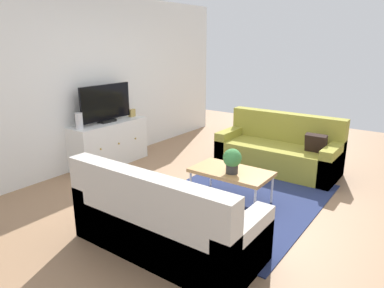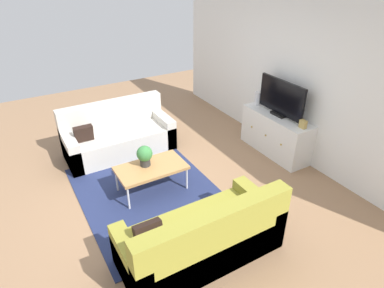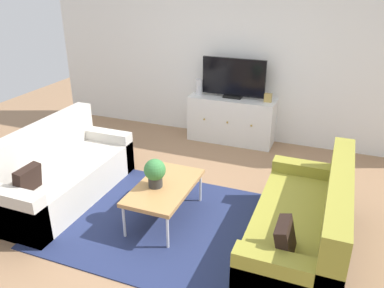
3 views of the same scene
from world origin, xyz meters
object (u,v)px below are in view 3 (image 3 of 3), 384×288
at_px(coffee_table, 164,188).
at_px(tv_console, 231,120).
at_px(glass_vase, 199,87).
at_px(potted_plant, 155,172).
at_px(mantel_clock, 268,98).
at_px(couch_left_side, 58,175).
at_px(flat_screen_tv, 234,78).
at_px(couch_right_side, 308,228).

relative_size(coffee_table, tv_console, 0.75).
xyz_separation_m(tv_console, glass_vase, (-0.55, 0.00, 0.48)).
height_order(potted_plant, mantel_clock, mantel_clock).
bearing_deg(mantel_clock, glass_vase, 180.00).
relative_size(glass_vase, mantel_clock, 1.85).
bearing_deg(tv_console, glass_vase, 180.00).
bearing_deg(mantel_clock, potted_plant, -106.11).
xyz_separation_m(couch_left_side, glass_vase, (0.90, 2.37, 0.55)).
xyz_separation_m(flat_screen_tv, glass_vase, (-0.55, -0.02, -0.18)).
relative_size(potted_plant, flat_screen_tv, 0.32).
distance_m(potted_plant, flat_screen_tv, 2.45).
bearing_deg(tv_console, coffee_table, -91.60).
bearing_deg(coffee_table, flat_screen_tv, 88.42).
bearing_deg(tv_console, flat_screen_tv, 90.00).
xyz_separation_m(coffee_table, flat_screen_tv, (0.07, 2.36, 0.63)).
bearing_deg(coffee_table, couch_left_side, -178.47).
xyz_separation_m(glass_vase, mantel_clock, (1.09, 0.00, -0.06)).
height_order(potted_plant, tv_console, potted_plant).
xyz_separation_m(couch_left_side, potted_plant, (1.30, -0.02, 0.30)).
distance_m(couch_right_side, tv_console, 2.77).
distance_m(couch_right_side, glass_vase, 3.14).
bearing_deg(mantel_clock, tv_console, -180.00).
bearing_deg(glass_vase, mantel_clock, 0.00).
bearing_deg(couch_left_side, tv_console, 58.71).
relative_size(couch_left_side, mantel_clock, 14.19).
bearing_deg(glass_vase, flat_screen_tv, 2.10).
bearing_deg(couch_right_side, flat_screen_tv, 120.88).
height_order(potted_plant, flat_screen_tv, flat_screen_tv).
bearing_deg(tv_console, potted_plant, -93.44).
bearing_deg(flat_screen_tv, couch_left_side, -121.07).
distance_m(tv_console, glass_vase, 0.73).
bearing_deg(coffee_table, glass_vase, 101.63).
bearing_deg(couch_right_side, tv_console, 121.09).
bearing_deg(coffee_table, potted_plant, -146.56).
distance_m(coffee_table, mantel_clock, 2.45).
relative_size(potted_plant, mantel_clock, 2.39).
height_order(couch_right_side, glass_vase, glass_vase).
distance_m(glass_vase, mantel_clock, 1.09).
bearing_deg(glass_vase, coffee_table, -78.37).
bearing_deg(flat_screen_tv, couch_right_side, -59.12).
xyz_separation_m(tv_console, mantel_clock, (0.55, 0.00, 0.42)).
xyz_separation_m(flat_screen_tv, mantel_clock, (0.55, -0.02, -0.24)).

